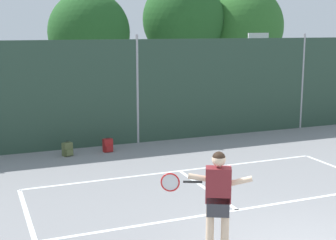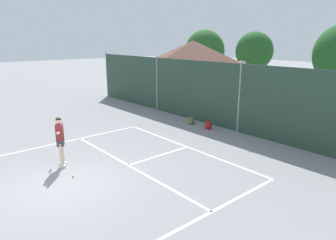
# 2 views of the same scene
# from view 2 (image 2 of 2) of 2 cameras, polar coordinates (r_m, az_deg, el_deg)

# --- Properties ---
(ground_plane) EXTENTS (120.00, 120.00, 0.00)m
(ground_plane) POSITION_cam_2_polar(r_m,az_deg,el_deg) (10.41, -19.23, -11.57)
(ground_plane) COLOR gray
(court_markings) EXTENTS (8.30, 11.10, 0.01)m
(court_markings) POSITION_cam_2_polar(r_m,az_deg,el_deg) (10.62, -15.95, -10.73)
(court_markings) COLOR white
(court_markings) RESTS_ON ground
(chainlink_fence) EXTENTS (26.09, 0.09, 3.54)m
(chainlink_fence) POSITION_cam_2_polar(r_m,az_deg,el_deg) (15.27, 13.27, 3.97)
(chainlink_fence) COLOR #284233
(chainlink_fence) RESTS_ON ground
(clubhouse_building) EXTENTS (6.83, 4.99, 4.41)m
(clubhouse_building) POSITION_cam_2_polar(r_m,az_deg,el_deg) (23.72, 4.69, 9.55)
(clubhouse_building) COLOR silver
(clubhouse_building) RESTS_ON ground
(tennis_player) EXTENTS (1.35, 0.61, 1.85)m
(tennis_player) POSITION_cam_2_polar(r_m,az_deg,el_deg) (11.49, -19.67, -3.11)
(tennis_player) COLOR silver
(tennis_player) RESTS_ON ground
(tennis_ball) EXTENTS (0.07, 0.07, 0.07)m
(tennis_ball) POSITION_cam_2_polar(r_m,az_deg,el_deg) (10.86, -17.47, -10.08)
(tennis_ball) COLOR #CCE033
(tennis_ball) RESTS_ON ground
(backpack_olive) EXTENTS (0.33, 0.31, 0.46)m
(backpack_olive) POSITION_cam_2_polar(r_m,az_deg,el_deg) (16.56, 4.35, -0.16)
(backpack_olive) COLOR #566038
(backpack_olive) RESTS_ON ground
(backpack_red) EXTENTS (0.30, 0.27, 0.46)m
(backpack_red) POSITION_cam_2_polar(r_m,az_deg,el_deg) (15.76, 7.59, -1.04)
(backpack_red) COLOR maroon
(backpack_red) RESTS_ON ground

